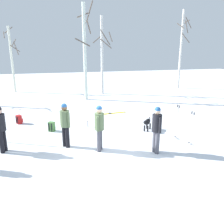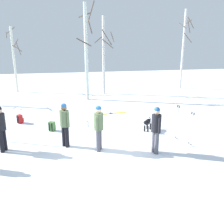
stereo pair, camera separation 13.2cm
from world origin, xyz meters
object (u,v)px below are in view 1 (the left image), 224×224
(birch_tree_2, at_px, (85,51))
(birch_tree_3, at_px, (102,55))
(person_0, at_px, (65,122))
(water_bottle_0, at_px, (88,124))
(person_2, at_px, (99,125))
(ski_poles_0, at_px, (177,121))
(birch_tree_1, at_px, (12,58))
(ski_pair_lying_0, at_px, (111,113))
(birch_tree_4, at_px, (181,48))
(person_1, at_px, (157,127))
(person_3, at_px, (1,126))
(backpack_0, at_px, (52,127))
(ski_poles_1, at_px, (192,128))
(backpack_1, at_px, (19,120))
(dog, at_px, (147,122))

(birch_tree_2, distance_m, birch_tree_3, 2.62)
(person_0, distance_m, water_bottle_0, 2.51)
(person_2, bearing_deg, ski_poles_0, 4.39)
(person_0, bearing_deg, person_2, -29.72)
(ski_poles_0, distance_m, birch_tree_1, 15.76)
(birch_tree_3, bearing_deg, water_bottle_0, -107.80)
(ski_pair_lying_0, xyz_separation_m, birch_tree_4, (8.66, 7.05, 3.71))
(ski_poles_0, xyz_separation_m, birch_tree_1, (-7.96, 13.44, 2.12))
(ski_pair_lying_0, bearing_deg, person_1, -87.32)
(person_3, relative_size, birch_tree_3, 0.28)
(person_0, distance_m, backpack_0, 2.12)
(person_0, height_order, ski_poles_1, person_0)
(person_2, relative_size, backpack_1, 3.90)
(dog, height_order, birch_tree_4, birch_tree_4)
(birch_tree_1, height_order, birch_tree_2, birch_tree_2)
(person_2, distance_m, ski_poles_0, 3.34)
(person_2, bearing_deg, water_bottle_0, 90.15)
(person_2, bearing_deg, ski_pair_lying_0, 70.54)
(ski_pair_lying_0, relative_size, water_bottle_0, 6.77)
(person_1, xyz_separation_m, ski_poles_0, (1.40, 0.96, -0.20))
(birch_tree_1, height_order, birch_tree_4, birch_tree_4)
(backpack_0, relative_size, birch_tree_4, 0.06)
(person_0, height_order, birch_tree_1, birch_tree_1)
(ski_poles_1, bearing_deg, birch_tree_1, 119.98)
(person_1, bearing_deg, person_2, 159.94)
(person_3, distance_m, birch_tree_1, 13.08)
(ski_poles_1, bearing_deg, backpack_1, 145.84)
(person_1, height_order, water_bottle_0, person_1)
(person_2, xyz_separation_m, backpack_0, (-1.68, 2.58, -0.77))
(person_0, relative_size, birch_tree_3, 0.28)
(ski_poles_1, distance_m, water_bottle_0, 4.79)
(dog, distance_m, birch_tree_3, 9.81)
(person_3, height_order, birch_tree_3, birch_tree_3)
(person_0, height_order, person_3, same)
(birch_tree_3, bearing_deg, person_2, -103.51)
(person_1, xyz_separation_m, birch_tree_2, (-1.01, 9.66, 2.53))
(person_1, height_order, ski_poles_0, person_1)
(dog, height_order, birch_tree_3, birch_tree_3)
(person_0, distance_m, person_1, 3.39)
(person_0, relative_size, ski_pair_lying_0, 0.90)
(person_2, xyz_separation_m, birch_tree_4, (10.33, 11.77, 2.74))
(person_1, height_order, birch_tree_4, birch_tree_4)
(person_1, distance_m, dog, 2.40)
(person_2, relative_size, ski_poles_0, 1.17)
(birch_tree_2, bearing_deg, person_2, -95.84)
(person_0, relative_size, person_1, 1.00)
(ski_poles_1, distance_m, birch_tree_1, 16.47)
(backpack_0, relative_size, water_bottle_0, 1.55)
(person_0, distance_m, person_2, 1.35)
(ski_poles_1, bearing_deg, dog, 115.88)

